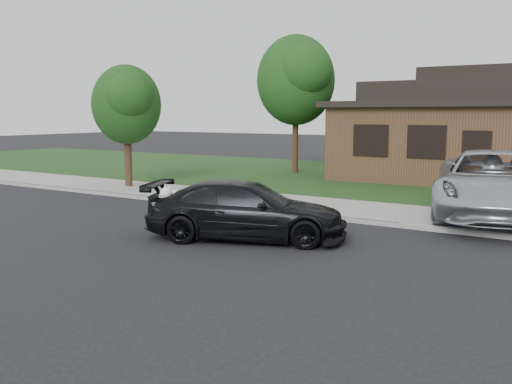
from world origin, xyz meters
The scene contains 10 objects.
ground centered at (0.00, 0.00, 0.00)m, with size 120.00×120.00×0.00m, color black.
sidewalk centered at (0.00, 5.00, 0.06)m, with size 60.00×3.00×0.12m, color gray.
curb centered at (0.00, 3.50, 0.06)m, with size 60.00×0.12×0.12m, color gray.
lawn centered at (0.00, 13.00, 0.07)m, with size 60.00×13.00×0.13m, color #193814.
sedan centered at (1.18, 0.30, 0.67)m, with size 4.97×3.47×1.34m.
minivan centered at (5.53, 5.76, 1.02)m, with size 2.92×6.33×1.76m, color #B3B6BB.
recycling_bin centered at (4.84, 4.10, 0.58)m, with size 0.64×0.64×0.90m.
house centered at (4.00, 15.00, 2.13)m, with size 12.60×8.60×4.65m.
tree_0 centered at (-4.34, 12.88, 4.48)m, with size 3.78×3.60×6.34m.
tree_2 centered at (-7.38, 5.11, 3.27)m, with size 2.73×2.60×4.59m.
Camera 1 is at (8.37, -10.48, 2.89)m, focal length 40.00 mm.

